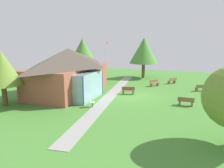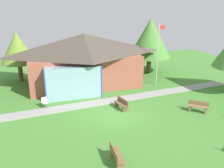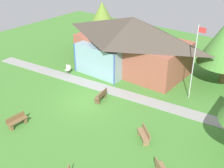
{
  "view_description": "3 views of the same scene",
  "coord_description": "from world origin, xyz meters",
  "px_view_note": "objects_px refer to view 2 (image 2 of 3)",
  "views": [
    {
      "loc": [
        -21.98,
        -5.3,
        6.05
      ],
      "look_at": [
        0.44,
        2.7,
        1.12
      ],
      "focal_mm": 33.67,
      "sensor_mm": 36.0,
      "label": 1
    },
    {
      "loc": [
        -4.84,
        -15.27,
        7.77
      ],
      "look_at": [
        0.53,
        2.78,
        1.45
      ],
      "focal_mm": 37.74,
      "sensor_mm": 36.0,
      "label": 2
    },
    {
      "loc": [
        13.76,
        -14.53,
        12.0
      ],
      "look_at": [
        0.72,
        2.24,
        0.91
      ],
      "focal_mm": 46.29,
      "sensor_mm": 36.0,
      "label": 3
    }
  ],
  "objects_px": {
    "pavilion": "(84,59)",
    "bench_rear_near_path": "(121,104)",
    "flagpole": "(158,52)",
    "bench_mid_right": "(198,107)",
    "bench_front_center": "(116,156)",
    "tree_behind_pavilion_right": "(150,38)",
    "tree_behind_pavilion_left": "(17,48)",
    "patio_chair_west": "(45,103)"
  },
  "relations": [
    {
      "from": "flagpole",
      "to": "bench_mid_right",
      "type": "distance_m",
      "value": 7.56
    },
    {
      "from": "bench_mid_right",
      "to": "tree_behind_pavilion_left",
      "type": "distance_m",
      "value": 18.38
    },
    {
      "from": "flagpole",
      "to": "pavilion",
      "type": "bearing_deg",
      "value": 165.85
    },
    {
      "from": "flagpole",
      "to": "bench_mid_right",
      "type": "relative_size",
      "value": 4.28
    },
    {
      "from": "bench_mid_right",
      "to": "tree_behind_pavilion_left",
      "type": "height_order",
      "value": "tree_behind_pavilion_left"
    },
    {
      "from": "pavilion",
      "to": "bench_front_center",
      "type": "distance_m",
      "value": 13.1
    },
    {
      "from": "patio_chair_west",
      "to": "tree_behind_pavilion_right",
      "type": "xyz_separation_m",
      "value": [
        12.34,
        7.21,
        3.74
      ]
    },
    {
      "from": "bench_front_center",
      "to": "tree_behind_pavilion_right",
      "type": "xyz_separation_m",
      "value": [
        8.99,
        15.43,
        3.75
      ]
    },
    {
      "from": "bench_mid_right",
      "to": "bench_rear_near_path",
      "type": "bearing_deg",
      "value": 18.49
    },
    {
      "from": "bench_rear_near_path",
      "to": "tree_behind_pavilion_left",
      "type": "distance_m",
      "value": 13.14
    },
    {
      "from": "pavilion",
      "to": "bench_rear_near_path",
      "type": "relative_size",
      "value": 7.4
    },
    {
      "from": "bench_rear_near_path",
      "to": "patio_chair_west",
      "type": "height_order",
      "value": "patio_chair_west"
    },
    {
      "from": "tree_behind_pavilion_left",
      "to": "bench_rear_near_path",
      "type": "bearing_deg",
      "value": -51.09
    },
    {
      "from": "bench_rear_near_path",
      "to": "tree_behind_pavilion_left",
      "type": "xyz_separation_m",
      "value": [
        -8.01,
        9.92,
        3.19
      ]
    },
    {
      "from": "bench_mid_right",
      "to": "tree_behind_pavilion_left",
      "type": "xyz_separation_m",
      "value": [
        -13.47,
        12.09,
        3.19
      ]
    },
    {
      "from": "bench_mid_right",
      "to": "patio_chair_west",
      "type": "bearing_deg",
      "value": 20.04
    },
    {
      "from": "bench_front_center",
      "to": "patio_chair_west",
      "type": "bearing_deg",
      "value": -156.39
    },
    {
      "from": "bench_rear_near_path",
      "to": "tree_behind_pavilion_left",
      "type": "bearing_deg",
      "value": 25.47
    },
    {
      "from": "flagpole",
      "to": "bench_mid_right",
      "type": "xyz_separation_m",
      "value": [
        0.01,
        -6.96,
        -2.96
      ]
    },
    {
      "from": "bench_front_center",
      "to": "bench_mid_right",
      "type": "height_order",
      "value": "same"
    },
    {
      "from": "flagpole",
      "to": "tree_behind_pavilion_right",
      "type": "distance_m",
      "value": 4.58
    },
    {
      "from": "bench_rear_near_path",
      "to": "tree_behind_pavilion_right",
      "type": "distance_m",
      "value": 11.89
    },
    {
      "from": "flagpole",
      "to": "bench_front_center",
      "type": "bearing_deg",
      "value": -125.3
    },
    {
      "from": "pavilion",
      "to": "flagpole",
      "type": "height_order",
      "value": "flagpole"
    },
    {
      "from": "bench_front_center",
      "to": "pavilion",
      "type": "bearing_deg",
      "value": 178.43
    },
    {
      "from": "pavilion",
      "to": "flagpole",
      "type": "distance_m",
      "value": 7.42
    },
    {
      "from": "flagpole",
      "to": "bench_rear_near_path",
      "type": "xyz_separation_m",
      "value": [
        -5.45,
        -4.79,
        -2.96
      ]
    },
    {
      "from": "tree_behind_pavilion_left",
      "to": "tree_behind_pavilion_right",
      "type": "distance_m",
      "value": 14.64
    },
    {
      "from": "bench_rear_near_path",
      "to": "bench_mid_right",
      "type": "distance_m",
      "value": 5.88
    },
    {
      "from": "pavilion",
      "to": "bench_mid_right",
      "type": "xyz_separation_m",
      "value": [
        7.18,
        -8.77,
        -2.29
      ]
    },
    {
      "from": "patio_chair_west",
      "to": "tree_behind_pavilion_left",
      "type": "xyz_separation_m",
      "value": [
        -2.26,
        7.98,
        3.17
      ]
    },
    {
      "from": "flagpole",
      "to": "tree_behind_pavilion_right",
      "type": "bearing_deg",
      "value": 75.25
    },
    {
      "from": "flagpole",
      "to": "tree_behind_pavilion_left",
      "type": "height_order",
      "value": "flagpole"
    },
    {
      "from": "bench_front_center",
      "to": "tree_behind_pavilion_left",
      "type": "relative_size",
      "value": 0.29
    },
    {
      "from": "bench_front_center",
      "to": "bench_rear_near_path",
      "type": "relative_size",
      "value": 0.97
    },
    {
      "from": "patio_chair_west",
      "to": "tree_behind_pavilion_right",
      "type": "height_order",
      "value": "tree_behind_pavilion_right"
    },
    {
      "from": "flagpole",
      "to": "bench_front_center",
      "type": "xyz_separation_m",
      "value": [
        -7.84,
        -11.07,
        -2.96
      ]
    },
    {
      "from": "flagpole",
      "to": "bench_mid_right",
      "type": "height_order",
      "value": "flagpole"
    },
    {
      "from": "bench_front_center",
      "to": "patio_chair_west",
      "type": "height_order",
      "value": "patio_chair_west"
    },
    {
      "from": "bench_front_center",
      "to": "tree_behind_pavilion_left",
      "type": "distance_m",
      "value": 17.44
    },
    {
      "from": "bench_front_center",
      "to": "bench_mid_right",
      "type": "xyz_separation_m",
      "value": [
        7.85,
        4.11,
        0.0
      ]
    },
    {
      "from": "pavilion",
      "to": "flagpole",
      "type": "relative_size",
      "value": 1.89
    }
  ]
}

